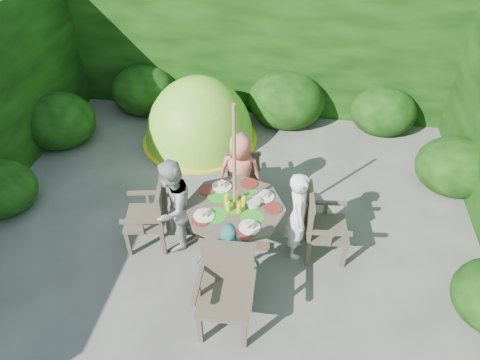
% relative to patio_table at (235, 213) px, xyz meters
% --- Properties ---
extents(ground, '(60.00, 60.00, 0.00)m').
position_rel_patio_table_xyz_m(ground, '(-0.21, 0.06, -0.63)').
color(ground, '#4E4B45').
rests_on(ground, ground).
extents(hedge_enclosure, '(9.00, 9.00, 2.50)m').
position_rel_patio_table_xyz_m(hedge_enclosure, '(-0.21, 1.39, 0.62)').
color(hedge_enclosure, black).
rests_on(hedge_enclosure, ground).
extents(patio_table, '(1.38, 1.38, 0.90)m').
position_rel_patio_table_xyz_m(patio_table, '(0.00, 0.00, 0.00)').
color(patio_table, '#3B3327').
rests_on(patio_table, ground).
extents(parasol_pole, '(0.05, 0.05, 2.20)m').
position_rel_patio_table_xyz_m(parasol_pole, '(-0.00, -0.00, 0.47)').
color(parasol_pole, brown).
rests_on(parasol_pole, ground).
extents(garden_chair_right, '(0.58, 0.64, 0.98)m').
position_rel_patio_table_xyz_m(garden_chair_right, '(1.09, 0.08, -0.11)').
color(garden_chair_right, '#3B3327').
rests_on(garden_chair_right, ground).
extents(garden_chair_left, '(0.62, 0.67, 0.98)m').
position_rel_patio_table_xyz_m(garden_chair_left, '(-1.10, -0.08, -0.11)').
color(garden_chair_left, '#3B3327').
rests_on(garden_chair_left, ground).
extents(garden_chair_back, '(0.59, 0.55, 0.84)m').
position_rel_patio_table_xyz_m(garden_chair_back, '(-0.08, 1.10, -0.18)').
color(garden_chair_back, '#3B3327').
rests_on(garden_chair_back, ground).
extents(garden_chair_front, '(0.65, 0.58, 1.04)m').
position_rel_patio_table_xyz_m(garden_chair_front, '(0.09, -1.09, -0.07)').
color(garden_chair_front, '#3B3327').
rests_on(garden_chair_front, ground).
extents(child_right, '(0.35, 0.50, 1.30)m').
position_rel_patio_table_xyz_m(child_right, '(0.79, 0.06, 0.02)').
color(child_right, white).
rests_on(child_right, ground).
extents(child_left, '(0.62, 0.74, 1.36)m').
position_rel_patio_table_xyz_m(child_left, '(-0.80, -0.07, 0.05)').
color(child_left, '#A4A39E').
rests_on(child_left, ground).
extents(child_back, '(0.63, 0.41, 1.28)m').
position_rel_patio_table_xyz_m(child_back, '(-0.07, 0.80, 0.01)').
color(child_back, '#D86759').
rests_on(child_back, ground).
extents(child_front, '(0.74, 0.35, 1.22)m').
position_rel_patio_table_xyz_m(child_front, '(0.06, -0.80, -0.02)').
color(child_front, teal).
rests_on(child_front, ground).
extents(dome_tent, '(2.27, 2.27, 2.37)m').
position_rel_patio_table_xyz_m(dome_tent, '(-1.08, 2.44, -0.63)').
color(dome_tent, '#6DBF24').
rests_on(dome_tent, ground).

